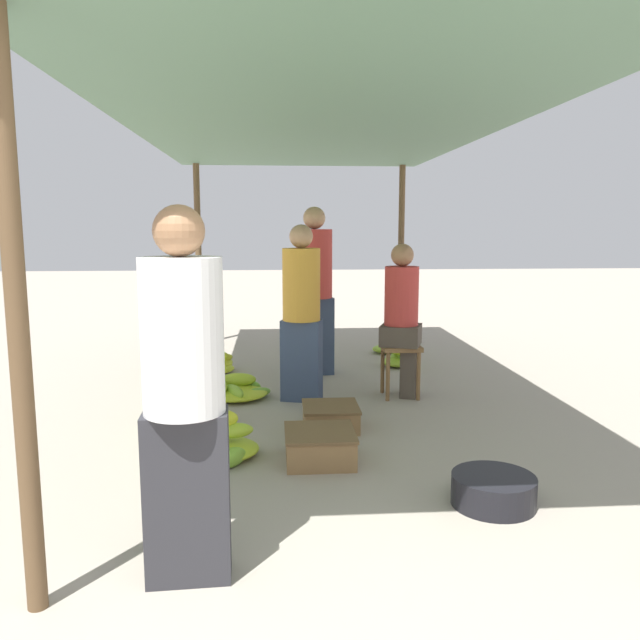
% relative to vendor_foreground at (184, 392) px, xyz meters
% --- Properties ---
extents(ground_plane, '(40.00, 40.00, 0.00)m').
position_rel_vendor_foreground_xyz_m(ground_plane, '(0.73, -0.48, -0.84)').
color(ground_plane, '#A39989').
rests_on(ground_plane, ground).
extents(canopy_post_front_left, '(0.08, 0.08, 2.30)m').
position_rel_vendor_foreground_xyz_m(canopy_post_front_left, '(-0.58, -0.18, 0.32)').
color(canopy_post_front_left, brown).
rests_on(canopy_post_front_left, ground).
extents(canopy_post_back_left, '(0.08, 0.08, 2.30)m').
position_rel_vendor_foreground_xyz_m(canopy_post_back_left, '(-0.58, 5.54, 0.32)').
color(canopy_post_back_left, brown).
rests_on(canopy_post_back_left, ground).
extents(canopy_post_back_right, '(0.08, 0.08, 2.30)m').
position_rel_vendor_foreground_xyz_m(canopy_post_back_right, '(2.05, 5.54, 0.32)').
color(canopy_post_back_right, brown).
rests_on(canopy_post_back_right, ground).
extents(canopy_tarp, '(3.03, 6.12, 0.04)m').
position_rel_vendor_foreground_xyz_m(canopy_tarp, '(0.73, 2.68, 1.49)').
color(canopy_tarp, '#567A60').
rests_on(canopy_tarp, canopy_post_front_left).
extents(vendor_foreground, '(0.37, 0.36, 1.61)m').
position_rel_vendor_foreground_xyz_m(vendor_foreground, '(0.00, 0.00, 0.00)').
color(vendor_foreground, '#2D2D33').
rests_on(vendor_foreground, ground).
extents(stool, '(0.34, 0.34, 0.47)m').
position_rel_vendor_foreground_xyz_m(stool, '(1.50, 2.83, -0.46)').
color(stool, brown).
rests_on(stool, ground).
extents(vendor_seated, '(0.43, 0.43, 1.37)m').
position_rel_vendor_foreground_xyz_m(vendor_seated, '(1.52, 2.84, -0.11)').
color(vendor_seated, '#4C4238').
rests_on(vendor_seated, ground).
extents(basin_black, '(0.46, 0.46, 0.17)m').
position_rel_vendor_foreground_xyz_m(basin_black, '(1.57, 0.60, -0.75)').
color(basin_black, black).
rests_on(basin_black, ground).
extents(banana_pile_left_0, '(0.74, 0.52, 0.21)m').
position_rel_vendor_foreground_xyz_m(banana_pile_left_0, '(0.01, 2.87, -0.76)').
color(banana_pile_left_0, '#8DBD33').
rests_on(banana_pile_left_0, ground).
extents(banana_pile_left_1, '(0.44, 0.47, 0.24)m').
position_rel_vendor_foreground_xyz_m(banana_pile_left_1, '(-0.24, 3.87, -0.75)').
color(banana_pile_left_1, '#BED02A').
rests_on(banana_pile_left_1, ground).
extents(banana_pile_left_2, '(0.58, 0.58, 0.32)m').
position_rel_vendor_foreground_xyz_m(banana_pile_left_2, '(-0.01, 1.44, -0.74)').
color(banana_pile_left_2, yellow).
rests_on(banana_pile_left_2, ground).
extents(banana_pile_left_3, '(0.49, 0.51, 0.25)m').
position_rel_vendor_foreground_xyz_m(banana_pile_left_3, '(-0.32, 2.17, -0.73)').
color(banana_pile_left_3, yellow).
rests_on(banana_pile_left_3, ground).
extents(banana_pile_right_0, '(0.39, 0.41, 0.15)m').
position_rel_vendor_foreground_xyz_m(banana_pile_right_0, '(1.77, 4.75, -0.77)').
color(banana_pile_right_0, '#93BF32').
rests_on(banana_pile_right_0, ground).
extents(banana_pile_right_1, '(0.41, 0.44, 0.24)m').
position_rel_vendor_foreground_xyz_m(banana_pile_right_1, '(1.75, 4.06, -0.74)').
color(banana_pile_right_1, '#C6D429').
rests_on(banana_pile_right_1, ground).
extents(crate_near, '(0.46, 0.46, 0.21)m').
position_rel_vendor_foreground_xyz_m(crate_near, '(0.67, 1.32, -0.73)').
color(crate_near, olive).
rests_on(crate_near, ground).
extents(crate_mid, '(0.42, 0.42, 0.18)m').
position_rel_vendor_foreground_xyz_m(crate_mid, '(0.80, 1.98, -0.75)').
color(crate_mid, olive).
rests_on(crate_mid, ground).
extents(shopper_walking_mid, '(0.41, 0.41, 1.54)m').
position_rel_vendor_foreground_xyz_m(shopper_walking_mid, '(0.61, 2.78, -0.04)').
color(shopper_walking_mid, '#384766').
rests_on(shopper_walking_mid, ground).
extents(shopper_walking_far, '(0.40, 0.40, 1.72)m').
position_rel_vendor_foreground_xyz_m(shopper_walking_far, '(0.79, 3.77, 0.06)').
color(shopper_walking_far, '#384766').
rests_on(shopper_walking_far, ground).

